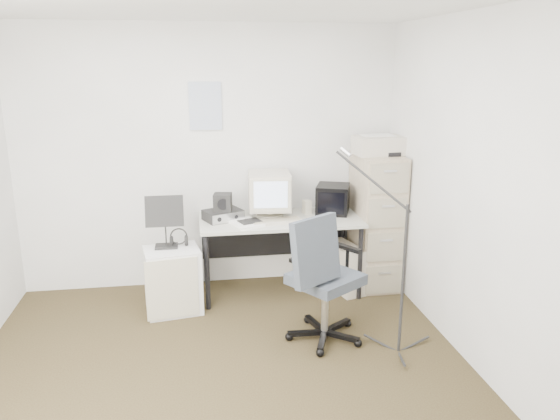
{
  "coord_description": "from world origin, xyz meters",
  "views": [
    {
      "loc": [
        -0.14,
        -3.39,
        2.16
      ],
      "look_at": [
        0.55,
        0.95,
        0.95
      ],
      "focal_mm": 35.0,
      "sensor_mm": 36.0,
      "label": 1
    }
  ],
  "objects": [
    {
      "name": "printer",
      "position": [
        1.58,
        1.5,
        1.39
      ],
      "size": [
        0.47,
        0.33,
        0.17
      ],
      "primitive_type": "cube",
      "rotation": [
        0.0,
        0.0,
        0.06
      ],
      "color": "#B2A693",
      "rests_on": "filing_cabinet"
    },
    {
      "name": "headphones",
      "position": [
        -0.31,
        1.25,
        0.63
      ],
      "size": [
        0.22,
        0.22,
        0.03
      ],
      "primitive_type": "torus",
      "rotation": [
        0.0,
        0.0,
        -0.4
      ],
      "color": "black",
      "rests_on": "side_cart"
    },
    {
      "name": "wall_back",
      "position": [
        0.0,
        1.8,
        1.25
      ],
      "size": [
        3.6,
        0.02,
        2.5
      ],
      "primitive_type": "cube",
      "color": "white",
      "rests_on": "ground"
    },
    {
      "name": "office_chair",
      "position": [
        0.83,
        0.46,
        0.53
      ],
      "size": [
        0.85,
        0.85,
        1.07
      ],
      "primitive_type": "cube",
      "rotation": [
        0.0,
        0.0,
        0.59
      ],
      "color": "#474F5B",
      "rests_on": "floor"
    },
    {
      "name": "keyboard",
      "position": [
        0.57,
        1.32,
        0.74
      ],
      "size": [
        0.47,
        0.22,
        0.03
      ],
      "primitive_type": "cube",
      "rotation": [
        0.0,
        0.0,
        0.14
      ],
      "color": "#B2A693",
      "rests_on": "desk"
    },
    {
      "name": "wall_right",
      "position": [
        1.8,
        0.0,
        1.25
      ],
      "size": [
        0.02,
        3.6,
        2.5
      ],
      "primitive_type": "cube",
      "color": "white",
      "rests_on": "ground"
    },
    {
      "name": "side_cart",
      "position": [
        -0.37,
        1.16,
        0.29
      ],
      "size": [
        0.52,
        0.44,
        0.58
      ],
      "primitive_type": "cube",
      "rotation": [
        0.0,
        0.0,
        0.16
      ],
      "color": "silver",
      "rests_on": "floor"
    },
    {
      "name": "radio_speaker",
      "position": [
        0.1,
        1.46,
        0.9
      ],
      "size": [
        0.18,
        0.18,
        0.16
      ],
      "primitive_type": "cube",
      "rotation": [
        0.0,
        0.0,
        -0.18
      ],
      "color": "black",
      "rests_on": "radio_receiver"
    },
    {
      "name": "filing_cabinet",
      "position": [
        1.58,
        1.48,
        0.65
      ],
      "size": [
        0.4,
        0.6,
        1.3
      ],
      "primitive_type": "cube",
      "color": "#C5B499",
      "rests_on": "floor"
    },
    {
      "name": "mic_stand",
      "position": [
        1.35,
        0.18,
        0.76
      ],
      "size": [
        0.03,
        0.03,
        1.53
      ],
      "primitive_type": "cylinder",
      "rotation": [
        0.0,
        0.0,
        2.3
      ],
      "color": "black",
      "rests_on": "floor"
    },
    {
      "name": "wall_calendar",
      "position": [
        -0.02,
        1.79,
        1.75
      ],
      "size": [
        0.3,
        0.02,
        0.44
      ],
      "primitive_type": "cube",
      "color": "white",
      "rests_on": "wall_back"
    },
    {
      "name": "wall_front",
      "position": [
        0.0,
        -1.8,
        1.25
      ],
      "size": [
        3.6,
        0.02,
        2.5
      ],
      "primitive_type": "cube",
      "color": "white",
      "rests_on": "ground"
    },
    {
      "name": "mouse",
      "position": [
        0.92,
        1.23,
        0.75
      ],
      "size": [
        0.09,
        0.13,
        0.04
      ],
      "primitive_type": "cube",
      "rotation": [
        0.0,
        0.0,
        -0.15
      ],
      "color": "black",
      "rests_on": "desk"
    },
    {
      "name": "radio_receiver",
      "position": [
        0.1,
        1.48,
        0.78
      ],
      "size": [
        0.4,
        0.35,
        0.09
      ],
      "primitive_type": "cube",
      "rotation": [
        0.0,
        0.0,
        0.4
      ],
      "color": "black",
      "rests_on": "desk"
    },
    {
      "name": "crt_monitor",
      "position": [
        0.54,
        1.54,
        0.94
      ],
      "size": [
        0.41,
        0.43,
        0.42
      ],
      "primitive_type": "cube",
      "rotation": [
        0.0,
        0.0,
        -0.07
      ],
      "color": "#B2A693",
      "rests_on": "desk"
    },
    {
      "name": "crt_tv",
      "position": [
        1.16,
        1.56,
        0.87
      ],
      "size": [
        0.39,
        0.4,
        0.27
      ],
      "primitive_type": "cube",
      "rotation": [
        0.0,
        0.0,
        -0.35
      ],
      "color": "black",
      "rests_on": "desk"
    },
    {
      "name": "papers",
      "position": [
        0.29,
        1.31,
        0.74
      ],
      "size": [
        0.33,
        0.38,
        0.02
      ],
      "primitive_type": "cube",
      "rotation": [
        0.0,
        0.0,
        0.37
      ],
      "color": "white",
      "rests_on": "desk"
    },
    {
      "name": "pc_tower",
      "position": [
        1.25,
        1.38,
        0.23
      ],
      "size": [
        0.34,
        0.52,
        0.45
      ],
      "primitive_type": "cube",
      "rotation": [
        0.0,
        0.0,
        0.28
      ],
      "color": "#B2A693",
      "rests_on": "floor"
    },
    {
      "name": "floor",
      "position": [
        0.0,
        0.0,
        -0.01
      ],
      "size": [
        3.6,
        3.6,
        0.01
      ],
      "primitive_type": "cube",
      "color": "#312516",
      "rests_on": "ground"
    },
    {
      "name": "desk",
      "position": [
        0.63,
        1.45,
        0.36
      ],
      "size": [
        1.5,
        0.7,
        0.73
      ],
      "primitive_type": "cube",
      "color": "#ACAAA0",
      "rests_on": "floor"
    },
    {
      "name": "desk_speaker",
      "position": [
        0.91,
        1.57,
        0.8
      ],
      "size": [
        0.09,
        0.09,
        0.13
      ],
      "primitive_type": "cube",
      "rotation": [
        0.0,
        0.0,
        0.3
      ],
      "color": "beige",
      "rests_on": "desk"
    },
    {
      "name": "music_stand",
      "position": [
        -0.41,
        1.23,
        0.82
      ],
      "size": [
        0.34,
        0.21,
        0.48
      ],
      "primitive_type": "cube",
      "rotation": [
        0.0,
        0.0,
        -0.11
      ],
      "color": "black",
      "rests_on": "side_cart"
    },
    {
      "name": "ceiling",
      "position": [
        0.0,
        0.0,
        2.5
      ],
      "size": [
        3.6,
        3.6,
        0.01
      ],
      "primitive_type": "cube",
      "color": "white",
      "rests_on": "ground"
    }
  ]
}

